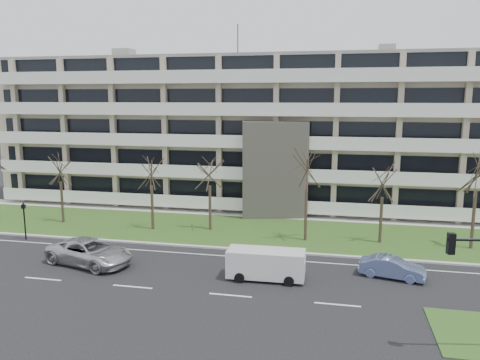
% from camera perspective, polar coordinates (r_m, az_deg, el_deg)
% --- Properties ---
extents(ground, '(160.00, 160.00, 0.00)m').
position_cam_1_polar(ground, '(27.51, -1.18, -13.88)').
color(ground, black).
rests_on(ground, ground).
extents(grass_verge, '(90.00, 10.00, 0.06)m').
position_cam_1_polar(grass_verge, '(39.53, 3.08, -6.34)').
color(grass_verge, '#294617').
rests_on(grass_verge, ground).
extents(curb, '(90.00, 0.35, 0.12)m').
position_cam_1_polar(curb, '(34.81, 1.81, -8.56)').
color(curb, '#B2B2AD').
rests_on(curb, ground).
extents(sidewalk, '(90.00, 2.00, 0.08)m').
position_cam_1_polar(sidewalk, '(44.78, 4.15, -4.38)').
color(sidewalk, '#B2B2AD').
rests_on(sidewalk, ground).
extents(lane_edge_line, '(90.00, 0.12, 0.01)m').
position_cam_1_polar(lane_edge_line, '(33.43, 1.36, -9.45)').
color(lane_edge_line, white).
rests_on(lane_edge_line, ground).
extents(apartment_building, '(60.50, 15.10, 18.75)m').
position_cam_1_polar(apartment_building, '(50.28, 5.30, 5.93)').
color(apartment_building, beige).
rests_on(apartment_building, ground).
extents(silver_pickup, '(6.64, 4.32, 1.70)m').
position_cam_1_polar(silver_pickup, '(33.55, -17.85, -8.36)').
color(silver_pickup, '#B8BBC0').
rests_on(silver_pickup, ground).
extents(blue_sedan, '(4.21, 2.27, 1.32)m').
position_cam_1_polar(blue_sedan, '(31.24, 18.04, -10.11)').
color(blue_sedan, '#7489C9').
rests_on(blue_sedan, ground).
extents(white_van, '(4.85, 2.07, 1.86)m').
position_cam_1_polar(white_van, '(29.42, 3.31, -9.93)').
color(white_van, silver).
rests_on(white_van, ground).
extents(pedestrian_signal, '(0.31, 0.27, 3.00)m').
position_cam_1_polar(pedestrian_signal, '(40.77, -24.82, -4.03)').
color(pedestrian_signal, black).
rests_on(pedestrian_signal, ground).
extents(tree_1, '(3.37, 3.37, 6.74)m').
position_cam_1_polar(tree_1, '(44.34, -21.13, 1.67)').
color(tree_1, '#382B21').
rests_on(tree_1, ground).
extents(tree_2, '(3.42, 3.42, 6.85)m').
position_cam_1_polar(tree_2, '(39.87, -10.80, 1.43)').
color(tree_2, '#382B21').
rests_on(tree_2, ground).
extents(tree_3, '(3.45, 3.45, 6.90)m').
position_cam_1_polar(tree_3, '(39.07, -3.73, 1.47)').
color(tree_3, '#382B21').
rests_on(tree_3, ground).
extents(tree_4, '(4.00, 4.00, 7.99)m').
position_cam_1_polar(tree_4, '(36.24, 8.19, 2.09)').
color(tree_4, '#382B21').
rests_on(tree_4, ground).
extents(tree_5, '(3.24, 3.24, 6.49)m').
position_cam_1_polar(tree_5, '(37.10, 17.04, 0.09)').
color(tree_5, '#382B21').
rests_on(tree_5, ground).
extents(tree_6, '(3.97, 3.97, 7.95)m').
position_cam_1_polar(tree_6, '(38.01, 27.01, 1.41)').
color(tree_6, '#382B21').
rests_on(tree_6, ground).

